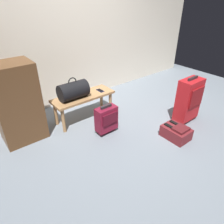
{
  "coord_description": "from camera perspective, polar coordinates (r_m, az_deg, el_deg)",
  "views": [
    {
      "loc": [
        -1.86,
        -1.76,
        1.84
      ],
      "look_at": [
        -0.17,
        0.35,
        0.25
      ],
      "focal_mm": 32.89,
      "sensor_mm": 36.0,
      "label": 1
    }
  ],
  "objects": [
    {
      "name": "ground_plane",
      "position": [
        3.15,
        6.48,
        -5.48
      ],
      "size": [
        6.6,
        6.6,
        0.0
      ],
      "primitive_type": "plane",
      "color": "slate"
    },
    {
      "name": "back_wall",
      "position": [
        3.87,
        -10.45,
        23.48
      ],
      "size": [
        6.0,
        0.1,
        2.8
      ],
      "primitive_type": "cube",
      "color": "silver",
      "rests_on": "ground"
    },
    {
      "name": "bench",
      "position": [
        3.3,
        -7.92,
        3.54
      ],
      "size": [
        1.0,
        0.36,
        0.43
      ],
      "color": "#A87A4C",
      "rests_on": "ground"
    },
    {
      "name": "duffel_bag_black",
      "position": [
        3.15,
        -10.73,
        5.9
      ],
      "size": [
        0.44,
        0.26,
        0.34
      ],
      "color": "black",
      "rests_on": "bench"
    },
    {
      "name": "cell_phone",
      "position": [
        3.4,
        -3.3,
        5.99
      ],
      "size": [
        0.07,
        0.14,
        0.01
      ],
      "color": "#191E4C",
      "rests_on": "bench"
    },
    {
      "name": "suitcase_upright_red",
      "position": [
        3.42,
        20.54,
        3.3
      ],
      "size": [
        0.4,
        0.24,
        0.75
      ],
      "color": "red",
      "rests_on": "ground"
    },
    {
      "name": "suitcase_small_burgundy",
      "position": [
        2.99,
        -1.55,
        -1.88
      ],
      "size": [
        0.32,
        0.19,
        0.46
      ],
      "color": "maroon",
      "rests_on": "ground"
    },
    {
      "name": "backpack_maroon",
      "position": [
        3.1,
        17.39,
        -5.39
      ],
      "size": [
        0.28,
        0.38,
        0.21
      ],
      "color": "maroon",
      "rests_on": "ground"
    },
    {
      "name": "side_cabinet",
      "position": [
        3.02,
        -24.89,
        2.14
      ],
      "size": [
        0.56,
        0.44,
        1.1
      ],
      "color": "brown",
      "rests_on": "ground"
    }
  ]
}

